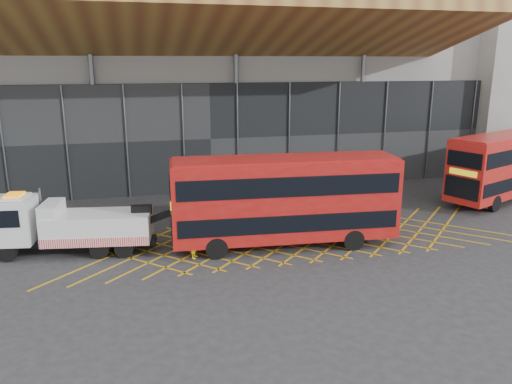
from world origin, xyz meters
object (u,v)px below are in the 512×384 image
object	(u,v)px
bus_second	(509,163)
recovery_truck	(67,225)
bus_towed	(285,198)
worker	(194,243)

from	to	relation	value
bus_second	recovery_truck	bearing A→B (deg)	163.99
recovery_truck	bus_towed	bearing A→B (deg)	0.01
bus_towed	worker	bearing A→B (deg)	-169.35
worker	bus_second	bearing A→B (deg)	-53.31
bus_towed	bus_second	size ratio (longest dim) A/B	1.02
worker	recovery_truck	bearing A→B (deg)	92.95
recovery_truck	worker	distance (m)	6.59
bus_second	worker	world-z (taller)	bus_second
recovery_truck	worker	world-z (taller)	recovery_truck
bus_second	bus_towed	bearing A→B (deg)	173.11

